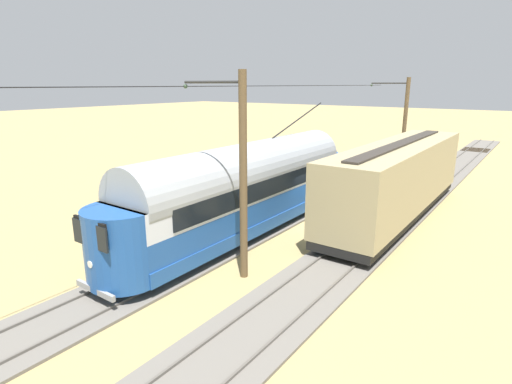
% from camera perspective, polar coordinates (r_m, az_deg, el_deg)
% --- Properties ---
extents(ground_plane, '(220.00, 220.00, 0.00)m').
position_cam_1_polar(ground_plane, '(21.01, 9.77, -4.47)').
color(ground_plane, '#9E8956').
extents(track_streetcar_siding, '(2.80, 80.00, 0.18)m').
position_cam_1_polar(track_streetcar_siding, '(20.39, 16.53, -5.34)').
color(track_streetcar_siding, '#666059').
rests_on(track_streetcar_siding, ground).
extents(track_adjacent_siding, '(2.80, 80.00, 0.18)m').
position_cam_1_polar(track_adjacent_siding, '(22.38, 4.36, -2.93)').
color(track_adjacent_siding, '#666059').
rests_on(track_adjacent_siding, ground).
extents(vintage_streetcar, '(2.65, 16.38, 5.69)m').
position_cam_1_polar(vintage_streetcar, '(18.87, -1.27, 0.68)').
color(vintage_streetcar, '#1E4C93').
rests_on(vintage_streetcar, ground).
extents(coach_adjacent, '(2.96, 14.66, 3.85)m').
position_cam_1_polar(coach_adjacent, '(22.39, 19.33, 1.87)').
color(coach_adjacent, tan).
rests_on(coach_adjacent, ground).
extents(catenary_pole_foreground, '(2.84, 0.28, 7.36)m').
position_cam_1_polar(catenary_pole_foreground, '(31.17, 19.96, 8.41)').
color(catenary_pole_foreground, brown).
rests_on(catenary_pole_foreground, ground).
extents(catenary_pole_mid_near, '(2.84, 0.28, 7.36)m').
position_cam_1_polar(catenary_pole_mid_near, '(14.14, -2.04, 2.45)').
color(catenary_pole_mid_near, brown).
rests_on(catenary_pole_mid_near, ground).
extents(spare_tie_stack, '(2.40, 2.40, 0.54)m').
position_cam_1_polar(spare_tie_stack, '(21.18, -7.12, -3.44)').
color(spare_tie_stack, '#2D2316').
rests_on(spare_tie_stack, ground).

